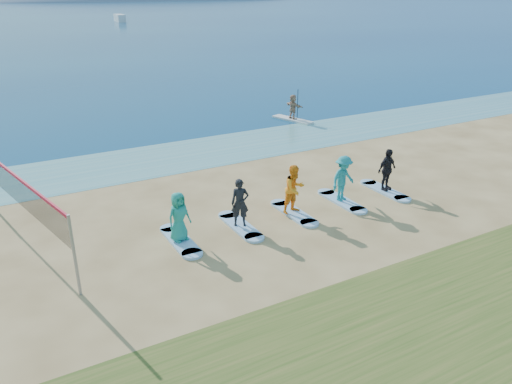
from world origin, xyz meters
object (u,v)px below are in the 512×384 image
student_1 (240,203)px  surfboard_3 (342,201)px  student_4 (387,170)px  student_0 (179,217)px  paddleboard (293,120)px  volleyball_net (15,188)px  student_2 (294,189)px  surfboard_1 (240,226)px  surfboard_0 (180,241)px  boat_offshore_b (120,22)px  surfboard_2 (294,213)px  surfboard_4 (385,191)px  student_3 (343,179)px  paddleboarder (293,107)px

student_1 → surfboard_3: student_1 is taller
student_1 → student_4: student_4 is taller
student_0 → paddleboard: bearing=29.0°
volleyball_net → student_1: size_ratio=5.05×
student_2 → surfboard_3: bearing=-9.3°
surfboard_1 → student_4: bearing=0.0°
paddleboard → surfboard_3: bearing=-131.1°
volleyball_net → student_1: (6.94, -2.82, -0.94)m
surfboard_0 → student_0: size_ratio=1.27×
student_2 → boat_offshore_b: bearing=68.8°
volleyball_net → surfboard_0: bearing=-31.4°
surfboard_2 → student_4: (4.64, 0.00, 0.95)m
surfboard_3 → surfboard_4: 2.32m
paddleboard → surfboard_4: (-3.23, -12.13, -0.01)m
student_3 → student_4: student_3 is taller
surfboard_0 → student_4: size_ratio=1.22×
student_1 → student_4: size_ratio=0.97×
surfboard_4 → surfboard_3: bearing=180.0°
paddleboarder → student_3: (-5.55, -12.13, 0.12)m
surfboard_0 → student_0: bearing=90.0°
boat_offshore_b → student_0: bearing=-99.8°
surfboard_3 → boat_offshore_b: bearing=79.2°
surfboard_3 → student_4: size_ratio=1.22×
student_1 → surfboard_4: student_1 is taller
surfboard_1 → surfboard_4: 6.95m
surfboard_1 → student_3: (4.64, 0.00, 0.98)m
student_1 → student_2: student_2 is taller
student_0 → student_4: student_4 is taller
surfboard_3 → student_3: student_3 is taller
paddleboard → surfboard_4: paddleboard is taller
student_3 → student_4: (2.32, 0.00, -0.04)m
student_4 → paddleboarder: bearing=66.2°
paddleboarder → boat_offshore_b: paddleboarder is taller
volleyball_net → surfboard_4: size_ratio=4.03×
paddleboarder → surfboard_3: size_ratio=0.71×
boat_offshore_b → student_4: student_4 is taller
surfboard_0 → surfboard_4: size_ratio=1.00×
surfboard_1 → surfboard_0: bearing=180.0°
paddleboard → student_3: 13.37m
student_4 → student_1: bearing=171.2°
volleyball_net → surfboard_1: (6.94, -2.82, -1.86)m
boat_offshore_b → surfboard_0: size_ratio=2.77×
surfboard_0 → surfboard_1: same height
boat_offshore_b → surfboard_3: 116.32m
surfboard_1 → surfboard_3: same height
student_1 → student_3: 4.64m
surfboard_3 → student_4: bearing=0.0°
boat_offshore_b → student_4: bearing=-95.4°
student_2 → surfboard_4: bearing=-9.3°
volleyball_net → surfboard_2: 9.85m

